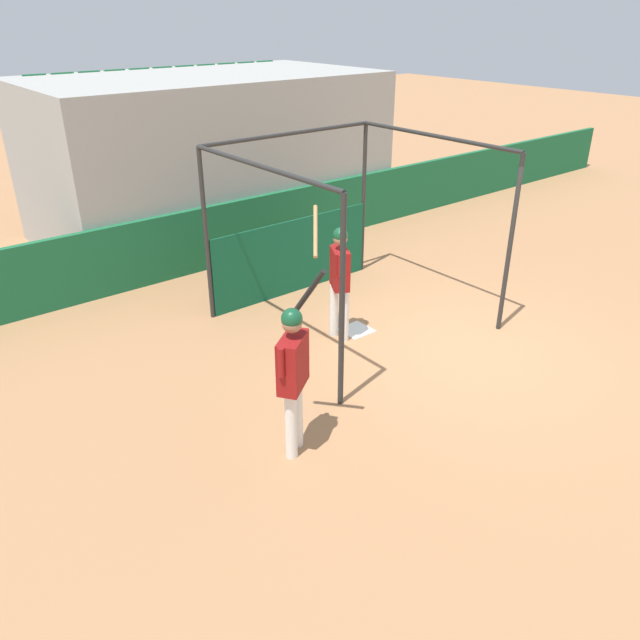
{
  "coord_description": "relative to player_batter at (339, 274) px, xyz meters",
  "views": [
    {
      "loc": [
        -6.64,
        -4.78,
        4.45
      ],
      "look_at": [
        -2.27,
        0.6,
        0.96
      ],
      "focal_mm": 35.0,
      "sensor_mm": 36.0,
      "label": 1
    }
  ],
  "objects": [
    {
      "name": "ground_plane",
      "position": [
        1.22,
        -1.47,
        -1.04
      ],
      "size": [
        60.0,
        60.0,
        0.0
      ],
      "primitive_type": "plane",
      "color": "#A8754C"
    },
    {
      "name": "outfield_wall",
      "position": [
        1.22,
        3.66,
        -0.44
      ],
      "size": [
        24.0,
        0.12,
        1.19
      ],
      "color": "#196038",
      "rests_on": "ground"
    },
    {
      "name": "bleacher_section",
      "position": [
        1.22,
        5.73,
        0.59
      ],
      "size": [
        7.05,
        4.0,
        3.27
      ],
      "color": "#9E9E99",
      "rests_on": "ground"
    },
    {
      "name": "batting_cage",
      "position": [
        0.5,
        1.21,
        0.14
      ],
      "size": [
        3.29,
        3.21,
        2.72
      ],
      "color": "#282828",
      "rests_on": "ground"
    },
    {
      "name": "home_plate",
      "position": [
        0.35,
        -0.01,
        -1.03
      ],
      "size": [
        0.44,
        0.44,
        0.02
      ],
      "color": "white",
      "rests_on": "ground"
    },
    {
      "name": "player_batter",
      "position": [
        0.0,
        0.0,
        0.0
      ],
      "size": [
        0.61,
        0.92,
        1.89
      ],
      "rotation": [
        0.0,
        0.0,
        1.07
      ],
      "color": "white",
      "rests_on": "ground"
    },
    {
      "name": "player_waiting",
      "position": [
        -2.11,
        -1.72,
        0.03
      ],
      "size": [
        0.68,
        0.73,
        2.1
      ],
      "rotation": [
        0.0,
        0.0,
        0.62
      ],
      "color": "white",
      "rests_on": "ground"
    }
  ]
}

